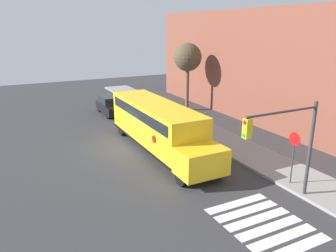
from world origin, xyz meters
name	(u,v)px	position (x,y,z in m)	size (l,w,h in m)	color
ground_plane	(127,148)	(0.00, 0.00, 0.00)	(60.00, 60.00, 0.00)	#333335
sidewalk_strip	(209,133)	(0.00, 6.50, 0.07)	(44.00, 3.00, 0.15)	gray
building_backdrop	(279,68)	(0.00, 13.00, 4.55)	(32.00, 4.00, 9.11)	brown
crosswalk_stripes	(263,223)	(10.75, 2.00, 0.00)	(4.00, 3.20, 0.01)	white
school_bus	(158,124)	(1.22, 1.73, 1.75)	(11.13, 2.57, 3.03)	yellow
parked_car	(111,105)	(-9.03, 1.81, 0.79)	(4.22, 1.78, 1.63)	black
stop_sign	(293,151)	(8.80, 5.52, 1.86)	(0.68, 0.10, 2.83)	#38383A
traffic_light	(289,138)	(9.91, 3.84, 3.13)	(0.28, 4.01, 4.61)	#38383A
tree_near_sidewalk	(188,58)	(-7.08, 8.72, 4.93)	(2.57, 2.57, 6.29)	brown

